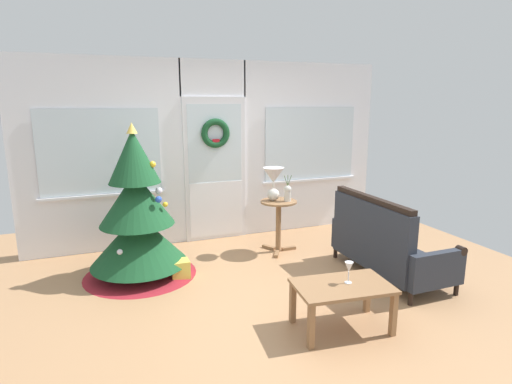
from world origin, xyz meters
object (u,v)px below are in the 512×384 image
object	(u,v)px
flower_vase	(288,192)
wine_glass	(349,268)
christmas_tree	(137,221)
gift_box	(180,269)
table_lamp	(273,179)
settee_sofa	(383,245)
coffee_table	(342,291)
side_table	(278,216)

from	to	relation	value
flower_vase	wine_glass	size ratio (longest dim) A/B	1.79
christmas_tree	gift_box	xyz separation A→B (m)	(0.42, -0.26, -0.55)
table_lamp	wine_glass	world-z (taller)	table_lamp
settee_sofa	wine_glass	bearing A→B (deg)	-141.08
coffee_table	flower_vase	bearing A→B (deg)	78.94
flower_vase	gift_box	distance (m)	1.70
table_lamp	wine_glass	distance (m)	2.08
side_table	wine_glass	world-z (taller)	side_table
gift_box	christmas_tree	bearing A→B (deg)	148.19
side_table	coffee_table	world-z (taller)	side_table
gift_box	side_table	bearing A→B (deg)	15.35
table_lamp	gift_box	size ratio (longest dim) A/B	2.10
coffee_table	gift_box	world-z (taller)	coffee_table
table_lamp	flower_vase	distance (m)	0.25
christmas_tree	gift_box	world-z (taller)	christmas_tree
table_lamp	coffee_table	size ratio (longest dim) A/B	0.49
flower_vase	christmas_tree	bearing A→B (deg)	-177.99
flower_vase	side_table	bearing A→B (deg)	149.04
settee_sofa	side_table	xyz separation A→B (m)	(-0.80, 1.17, 0.12)
christmas_tree	settee_sofa	bearing A→B (deg)	-21.74
christmas_tree	side_table	xyz separation A→B (m)	(1.82, 0.13, -0.15)
settee_sofa	side_table	world-z (taller)	settee_sofa
side_table	gift_box	world-z (taller)	side_table
side_table	table_lamp	size ratio (longest dim) A/B	1.60
flower_vase	wine_glass	distance (m)	1.97
table_lamp	coffee_table	distance (m)	2.15
table_lamp	coffee_table	xyz separation A→B (m)	(-0.22, -2.04, -0.63)
flower_vase	coffee_table	world-z (taller)	flower_vase
settee_sofa	coffee_table	size ratio (longest dim) A/B	1.70
flower_vase	coffee_table	bearing A→B (deg)	-101.06
side_table	wine_glass	bearing A→B (deg)	-96.17
coffee_table	settee_sofa	bearing A→B (deg)	37.62
coffee_table	gift_box	distance (m)	1.99
flower_vase	wine_glass	world-z (taller)	flower_vase
flower_vase	gift_box	size ratio (longest dim) A/B	1.67
flower_vase	wine_glass	xyz separation A→B (m)	(-0.31, -1.93, -0.26)
settee_sofa	coffee_table	xyz separation A→B (m)	(-1.08, -0.83, -0.02)
settee_sofa	coffee_table	world-z (taller)	settee_sofa
settee_sofa	table_lamp	world-z (taller)	table_lamp
table_lamp	wine_glass	bearing A→B (deg)	-94.37
coffee_table	wine_glass	xyz separation A→B (m)	(0.06, 0.01, 0.21)
christmas_tree	flower_vase	distance (m)	1.93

